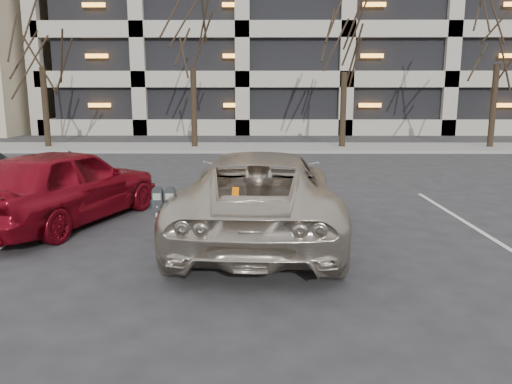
# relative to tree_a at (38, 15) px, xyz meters

# --- Properties ---
(ground) EXTENTS (140.00, 140.00, 0.00)m
(ground) POSITION_rel_tree_a_xyz_m (10.00, -16.00, -6.08)
(ground) COLOR #28282B
(ground) RESTS_ON ground
(sidewalk) EXTENTS (80.00, 4.00, 0.12)m
(sidewalk) POSITION_rel_tree_a_xyz_m (10.00, 0.00, -6.02)
(sidewalk) COLOR gray
(sidewalk) RESTS_ON ground
(stall_lines) EXTENTS (16.90, 5.20, 0.00)m
(stall_lines) POSITION_rel_tree_a_xyz_m (8.60, -13.70, -6.08)
(stall_lines) COLOR silver
(stall_lines) RESTS_ON ground
(parking_garage) EXTENTS (52.00, 20.00, 19.00)m
(parking_garage) POSITION_rel_tree_a_xyz_m (22.00, 17.84, 3.18)
(parking_garage) COLOR black
(parking_garage) RESTS_ON ground
(tree_a) EXTENTS (3.70, 3.70, 8.42)m
(tree_a) POSITION_rel_tree_a_xyz_m (0.00, 0.00, 0.00)
(tree_a) COLOR black
(tree_a) RESTS_ON ground
(tree_b) EXTENTS (3.66, 3.66, 8.32)m
(tree_b) POSITION_rel_tree_a_xyz_m (7.00, 0.00, -0.07)
(tree_b) COLOR black
(tree_b) RESTS_ON ground
(tree_c) EXTENTS (3.48, 3.48, 7.92)m
(tree_c) POSITION_rel_tree_a_xyz_m (14.00, 0.00, -0.36)
(tree_c) COLOR black
(tree_c) RESTS_ON ground
(tree_d) EXTENTS (3.82, 3.82, 8.68)m
(tree_d) POSITION_rel_tree_a_xyz_m (21.00, 0.00, 0.19)
(tree_d) COLOR black
(tree_d) RESTS_ON ground
(parking_meter) EXTENTS (0.32, 0.13, 1.25)m
(parking_meter) POSITION_rel_tree_a_xyz_m (8.81, -17.10, -5.12)
(parking_meter) COLOR black
(parking_meter) RESTS_ON ground
(suv_silver) EXTENTS (2.80, 5.67, 1.55)m
(suv_silver) POSITION_rel_tree_a_xyz_m (10.10, -15.10, -5.31)
(suv_silver) COLOR beige
(suv_silver) RESTS_ON ground
(car_red) EXTENTS (3.12, 4.84, 1.53)m
(car_red) POSITION_rel_tree_a_xyz_m (6.29, -14.16, -5.32)
(car_red) COLOR maroon
(car_red) RESTS_ON ground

